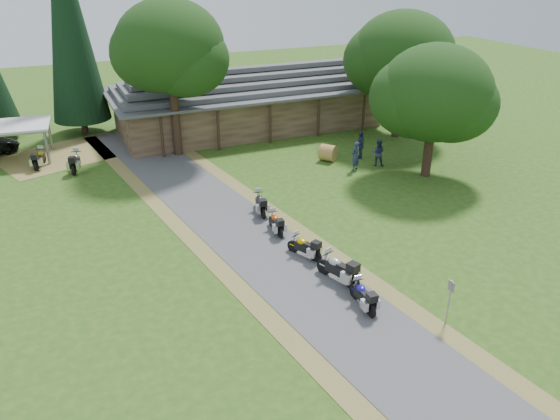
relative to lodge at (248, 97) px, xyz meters
name	(u,v)px	position (x,y,z in m)	size (l,w,h in m)	color
ground	(320,298)	(-6.00, -24.00, -2.45)	(120.00, 120.00, 0.00)	#284C15
driveway	(271,256)	(-6.50, -20.00, -2.45)	(46.00, 46.00, 0.00)	#48484A
lodge	(248,97)	(0.00, 0.00, 0.00)	(21.40, 9.40, 4.90)	#4E3928
carport	(8,143)	(-17.68, -0.79, -1.22)	(5.68, 3.79, 2.46)	silver
motorcycle_row_a	(363,294)	(-4.77, -25.23, -1.86)	(1.73, 0.57, 1.18)	navy
motorcycle_row_b	(338,267)	(-4.75, -23.18, -1.75)	(2.05, 0.67, 1.40)	#AAACB2
motorcycle_row_c	(304,246)	(-5.13, -20.72, -1.86)	(1.73, 0.56, 1.18)	#CFA500
motorcycle_row_d	(276,222)	(-5.35, -17.89, -1.88)	(1.66, 0.54, 1.13)	#C03E0D
motorcycle_row_e	(260,203)	(-5.21, -15.48, -1.83)	(1.81, 0.59, 1.24)	black
motorcycle_carport_a	(39,158)	(-15.89, -2.99, -1.81)	(1.87, 0.61, 1.28)	#D1B306
motorcycle_carport_b	(75,161)	(-13.77, -4.70, -1.77)	(1.99, 0.65, 1.36)	slate
person_a	(355,154)	(2.85, -11.88, -1.33)	(0.64, 0.46, 2.24)	#283051
person_b	(378,150)	(4.65, -11.78, -1.39)	(0.60, 0.43, 2.13)	#283051
person_c	(361,142)	(4.35, -10.06, -1.33)	(0.64, 0.46, 2.25)	#283051
hay_bale	(328,153)	(2.10, -9.60, -1.90)	(1.11, 1.11, 1.01)	#A87D3D
sign_post	(449,303)	(-2.40, -27.43, -1.50)	(0.34, 0.06, 1.90)	gray
oak_lodge_left	(172,68)	(-6.91, -4.28, 3.52)	(7.09, 7.09, 11.95)	black
oak_lodge_right	(401,72)	(9.52, -6.84, 2.47)	(7.56, 7.56, 9.84)	black
oak_driveway	(433,110)	(6.49, -14.53, 1.81)	(6.83, 6.83, 8.52)	black
cedar_near	(68,24)	(-12.36, 3.74, 5.76)	(4.29, 4.29, 16.42)	black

